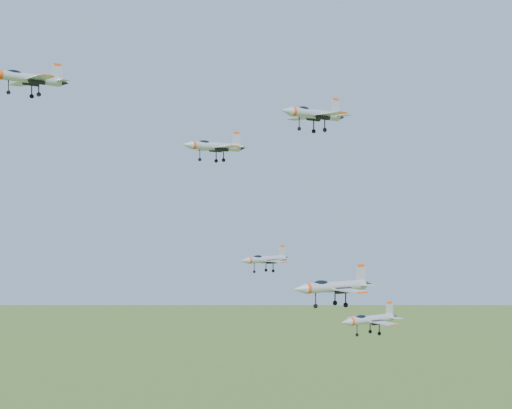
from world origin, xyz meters
TOP-DOWN VIEW (x-y plane):
  - jet_lead at (-24.71, 15.69)m, footprint 13.53×11.37m
  - jet_left_high at (-1.29, -0.66)m, footprint 11.33×9.38m
  - jet_right_high at (6.13, -15.68)m, footprint 12.07×10.07m
  - jet_left_low at (12.65, 7.18)m, footprint 10.64×8.86m
  - jet_right_low at (8.54, -16.91)m, footprint 13.40×11.00m
  - jet_trail at (29.20, -0.27)m, footprint 12.88×10.60m

SIDE VIEW (x-z plane):
  - jet_trail at x=29.20m, z-range 115.39..118.84m
  - jet_right_low at x=8.54m, z-range 123.73..127.32m
  - jet_left_low at x=12.65m, z-range 126.20..129.05m
  - jet_left_high at x=-1.29m, z-range 144.02..147.04m
  - jet_right_high at x=6.13m, z-range 147.59..150.82m
  - jet_lead at x=-24.71m, z-range 154.26..157.90m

